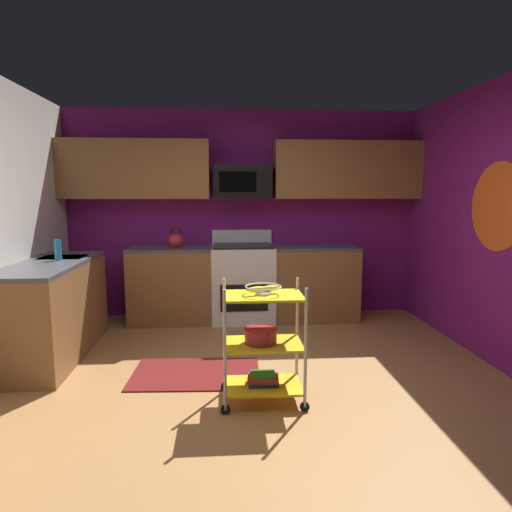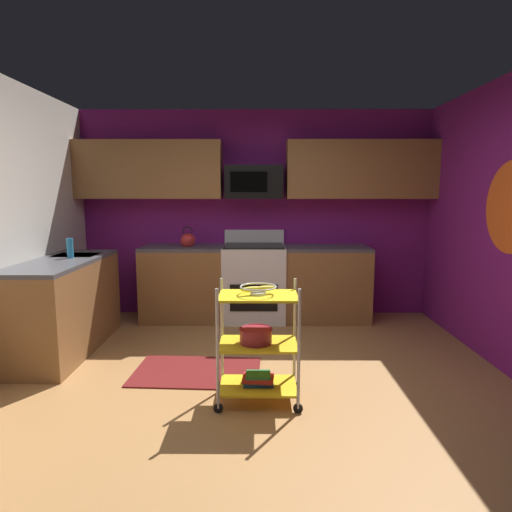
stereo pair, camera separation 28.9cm
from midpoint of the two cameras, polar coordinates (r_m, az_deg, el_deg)
floor at (r=3.63m, az=2.02°, el=-17.85°), size 4.40×4.80×0.04m
wall_back at (r=5.70m, az=1.40°, el=5.45°), size 4.52×0.06×2.60m
wall_flower_decal at (r=4.44m, az=31.69°, el=5.39°), size 0.00×0.80×0.80m
counter_run at (r=5.11m, az=-6.50°, el=-4.40°), size 3.59×2.21×0.92m
oven_range at (r=5.48m, az=1.25°, el=-3.34°), size 0.76×0.65×1.10m
upper_cabinets at (r=5.50m, az=1.49°, el=11.08°), size 4.40×0.33×0.70m
microwave at (r=5.47m, az=1.27°, el=9.52°), size 0.70×0.39×0.40m
rolling_cart at (r=3.36m, az=2.79°, el=-11.29°), size 0.64×0.40×0.91m
fruit_bowl at (r=3.24m, az=2.85°, el=-4.23°), size 0.27×0.27×0.07m
mixing_bowl_large at (r=3.34m, az=2.49°, el=-10.23°), size 0.25×0.25×0.11m
book_stack at (r=3.46m, az=2.76°, el=-15.65°), size 0.25×0.17×0.09m
kettle at (r=5.44m, az=-7.30°, el=2.04°), size 0.21×0.18×0.26m
dish_soap_bottle at (r=4.76m, az=-21.35°, el=0.95°), size 0.06×0.06×0.20m
floor_rug at (r=4.04m, az=-5.57°, el=-14.68°), size 1.13×0.75×0.01m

